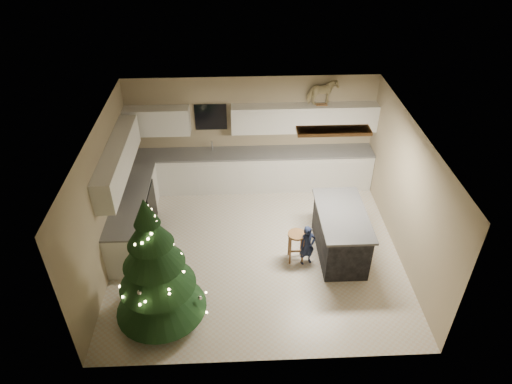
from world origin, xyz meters
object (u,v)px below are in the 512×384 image
christmas_tree (156,273)px  rocking_horse (323,92)px  island (340,233)px  toddler (307,245)px  bar_stool (296,240)px

christmas_tree → rocking_horse: size_ratio=3.54×
island → christmas_tree: christmas_tree is taller
toddler → rocking_horse: 3.35m
island → rocking_horse: (-0.09, 2.46, 1.81)m
christmas_tree → toddler: size_ratio=2.88×
island → rocking_horse: size_ratio=2.46×
christmas_tree → rocking_horse: (3.15, 3.89, 1.29)m
toddler → rocking_horse: size_ratio=1.23×
bar_stool → christmas_tree: 2.74m
bar_stool → toddler: size_ratio=0.75×
rocking_horse → toddler: bearing=151.8°
bar_stool → christmas_tree: christmas_tree is taller
bar_stool → christmas_tree: size_ratio=0.26×
island → rocking_horse: bearing=92.0°
toddler → christmas_tree: bearing=-173.9°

